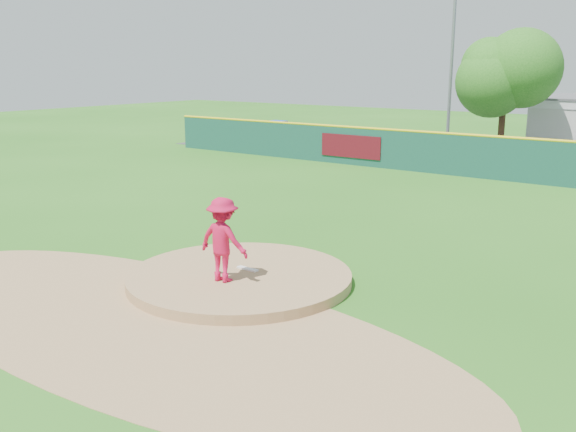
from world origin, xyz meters
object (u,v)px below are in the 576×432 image
Objects in this scene: pitcher at (223,240)px; deciduous_tree at (505,77)px; playground_slide at (276,133)px; light_pole_left at (452,51)px.

deciduous_tree reaches higher than pitcher.
deciduous_tree is at bearing 12.03° from playground_slide.
light_pole_left is at bearing -81.77° from pitcher.
pitcher is at bearing -55.08° from playground_slide.
deciduous_tree reaches higher than playground_slide.
playground_slide is 0.40× the size of deciduous_tree.
pitcher is 27.72m from playground_slide.
light_pole_left is at bearing 153.43° from deciduous_tree.
pitcher is 25.96m from deciduous_tree.
pitcher is at bearing -85.37° from deciduous_tree.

